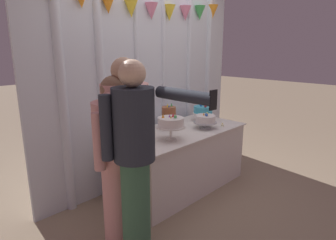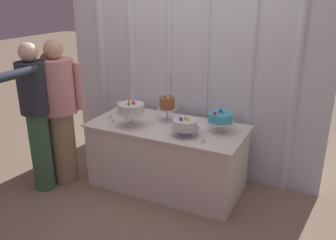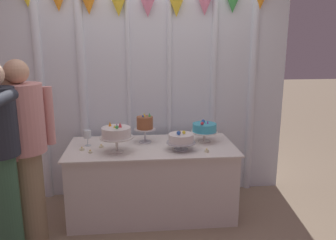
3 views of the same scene
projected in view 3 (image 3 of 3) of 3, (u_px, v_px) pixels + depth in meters
ground_plane at (153, 216)px, 3.46m from camera, size 24.00×24.00×0.00m
draped_curtain at (146, 80)px, 3.75m from camera, size 3.13×0.16×2.50m
cake_table at (152, 179)px, 3.47m from camera, size 1.67×0.81×0.73m
cake_display_leftmost at (116, 133)px, 3.15m from camera, size 0.32×0.32×0.29m
cake_display_midleft at (145, 124)px, 3.46m from camera, size 0.22×0.22×0.32m
cake_display_midright at (181, 139)px, 3.23m from camera, size 0.28×0.28×0.20m
cake_display_rightmost at (204, 128)px, 3.49m from camera, size 0.28×0.28×0.23m
wine_glass at (87, 135)px, 3.36m from camera, size 0.07×0.07×0.16m
tealight_far_left at (82, 149)px, 3.25m from camera, size 0.05×0.05×0.03m
tealight_near_left at (90, 152)px, 3.17m from camera, size 0.04×0.04×0.03m
tealight_near_right at (101, 147)px, 3.33m from camera, size 0.05×0.05×0.03m
tealight_far_right at (207, 151)px, 3.19m from camera, size 0.04×0.04×0.04m
guest_man_pink_jacket at (24, 148)px, 2.85m from camera, size 0.51×0.51×1.62m
guest_man_dark_suit at (14, 156)px, 2.88m from camera, size 0.49×0.45×1.48m
guest_girl_blue_dress at (0, 155)px, 2.61m from camera, size 0.43×0.77×1.61m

